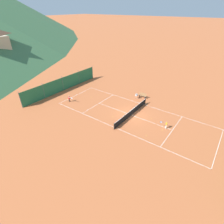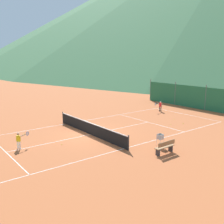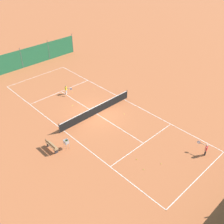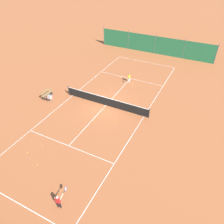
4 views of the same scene
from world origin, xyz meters
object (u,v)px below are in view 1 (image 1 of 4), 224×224
Objects in this scene: tennis_net at (132,112)px; ball_hopper at (136,95)px; tennis_ball_near_corner at (113,116)px; tennis_ball_far_corner at (146,136)px; tennis_ball_by_net_right at (99,95)px; player_far_baseline at (166,124)px; tennis_ball_alley_left at (102,98)px; tennis_ball_by_net_left at (91,97)px; courtside_bench at (143,95)px; tennis_ball_mid_court at (162,130)px; player_near_service at (69,98)px; tennis_ball_alley_right at (151,118)px.

tennis_net is 10.31× the size of ball_hopper.
tennis_ball_near_corner is 6.25m from tennis_ball_far_corner.
tennis_ball_by_net_right is 13.77m from tennis_ball_far_corner.
player_far_baseline reaches higher than tennis_ball_alley_left.
tennis_ball_alley_left and tennis_ball_by_net_left have the same top height.
courtside_bench is at bearing -33.48° from ball_hopper.
tennis_net is 6.12× the size of courtside_bench.
tennis_ball_mid_court is at bearing -27.11° from tennis_ball_far_corner.
player_near_service reaches higher than player_far_baseline.
tennis_ball_near_corner is 0.04× the size of courtside_bench.
tennis_ball_alley_right is at bearing -90.11° from tennis_ball_by_net_left.
courtside_bench is (6.51, 6.92, -0.19)m from player_far_baseline.
player_far_baseline is at bearing -125.63° from ball_hopper.
tennis_ball_near_corner is 7.45m from tennis_ball_mid_court.
tennis_ball_near_corner is 0.07× the size of ball_hopper.
tennis_ball_alley_left and tennis_ball_far_corner have the same top height.
tennis_ball_alley_left is 6.17m from ball_hopper.
tennis_net is 7.99× the size of player_near_service.
tennis_ball_alley_left is at bearing 80.55° from player_far_baseline.
player_far_baseline reaches higher than tennis_ball_by_net_right.
player_near_service is 5.82m from tennis_ball_alley_left.
courtside_bench is at bearing 38.71° from tennis_ball_alley_right.
tennis_ball_alley_left is at bearing 122.88° from ball_hopper.
player_near_service is at bearing 93.65° from tennis_ball_near_corner.
player_far_baseline is 0.90m from tennis_ball_mid_court.
tennis_ball_near_corner is at bearing 120.50° from tennis_ball_alley_right.
tennis_net is at bearing -166.97° from courtside_bench.
ball_hopper is at bearing -65.42° from tennis_ball_by_net_right.
player_far_baseline is 16.42× the size of tennis_ball_mid_court.
tennis_ball_alley_left is at bearing -58.36° from tennis_ball_by_net_left.
tennis_ball_by_net_right is at bearing 79.53° from player_far_baseline.
tennis_ball_by_net_left is at bearing 121.64° from tennis_ball_alley_left.
tennis_net reaches higher than tennis_ball_far_corner.
tennis_ball_alley_right is 4.23m from tennis_ball_far_corner.
tennis_net reaches higher than courtside_bench.
player_far_baseline is 16.42× the size of tennis_ball_alley_right.
tennis_ball_mid_court is at bearing -136.56° from courtside_bench.
tennis_net is at bearing 106.83° from tennis_ball_alley_right.
courtside_bench reaches higher than tennis_ball_far_corner.
tennis_ball_alley_left and tennis_ball_near_corner have the same top height.
tennis_ball_by_net_right is at bearing 82.37° from tennis_ball_alley_right.
courtside_bench is at bearing 30.41° from tennis_ball_far_corner.
tennis_ball_near_corner and tennis_ball_by_net_right have the same top height.
courtside_bench reaches higher than tennis_ball_alley_left.
player_far_baseline reaches higher than ball_hopper.
player_near_service is at bearing 104.15° from tennis_ball_alley_right.
tennis_ball_by_net_left is at bearing 89.89° from tennis_ball_alley_right.
player_far_baseline is 7.74m from tennis_ball_near_corner.
courtside_bench reaches higher than tennis_ball_alley_right.
tennis_ball_by_net_left is 11.94m from tennis_ball_alley_right.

